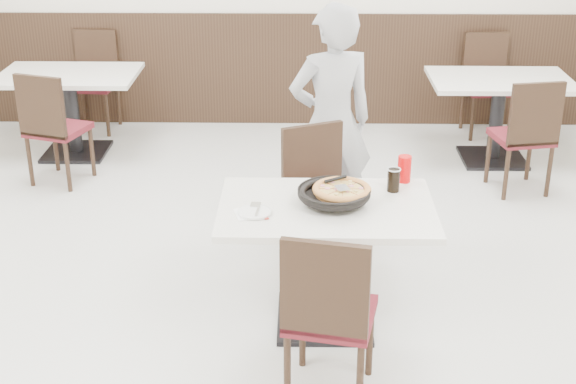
{
  "coord_description": "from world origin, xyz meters",
  "views": [
    {
      "loc": [
        0.18,
        -4.23,
        2.6
      ],
      "look_at": [
        0.11,
        -0.3,
        0.88
      ],
      "focal_mm": 50.0,
      "sensor_mm": 36.0,
      "label": 1
    }
  ],
  "objects_px": {
    "pizza_pan": "(334,197)",
    "pizza": "(342,192)",
    "diner_person": "(331,123)",
    "bg_chair_right_near": "(522,134)",
    "bg_chair_left_far": "(93,83)",
    "chair_far": "(324,204)",
    "bg_table_right": "(496,120)",
    "main_table": "(325,265)",
    "bg_table_left": "(73,114)",
    "cola_glass": "(393,181)",
    "red_cup": "(404,169)",
    "side_plate": "(255,212)",
    "bg_chair_right_far": "(488,86)",
    "chair_near": "(331,311)",
    "bg_chair_left_near": "(58,127)"
  },
  "relations": [
    {
      "from": "pizza_pan",
      "to": "pizza",
      "type": "bearing_deg",
      "value": 26.01
    },
    {
      "from": "diner_person",
      "to": "bg_chair_right_near",
      "type": "bearing_deg",
      "value": -170.57
    },
    {
      "from": "diner_person",
      "to": "bg_chair_left_far",
      "type": "bearing_deg",
      "value": -62.91
    },
    {
      "from": "chair_far",
      "to": "bg_table_right",
      "type": "xyz_separation_m",
      "value": [
        1.56,
        2.03,
        -0.1
      ]
    },
    {
      "from": "bg_chair_left_far",
      "to": "bg_table_right",
      "type": "relative_size",
      "value": 0.79
    },
    {
      "from": "main_table",
      "to": "pizza_pan",
      "type": "bearing_deg",
      "value": 33.12
    },
    {
      "from": "chair_far",
      "to": "bg_table_left",
      "type": "distance_m",
      "value": 3.06
    },
    {
      "from": "pizza",
      "to": "bg_chair_left_far",
      "type": "bearing_deg",
      "value": 123.66
    },
    {
      "from": "cola_glass",
      "to": "bg_chair_left_far",
      "type": "distance_m",
      "value": 4.11
    },
    {
      "from": "pizza_pan",
      "to": "diner_person",
      "type": "relative_size",
      "value": 0.23
    },
    {
      "from": "pizza_pan",
      "to": "red_cup",
      "type": "height_order",
      "value": "red_cup"
    },
    {
      "from": "side_plate",
      "to": "bg_table_left",
      "type": "bearing_deg",
      "value": 122.03
    },
    {
      "from": "pizza",
      "to": "bg_chair_right_far",
      "type": "relative_size",
      "value": 0.31
    },
    {
      "from": "pizza_pan",
      "to": "red_cup",
      "type": "distance_m",
      "value": 0.54
    },
    {
      "from": "cola_glass",
      "to": "diner_person",
      "type": "distance_m",
      "value": 1.04
    },
    {
      "from": "cola_glass",
      "to": "chair_near",
      "type": "bearing_deg",
      "value": -113.74
    },
    {
      "from": "chair_near",
      "to": "bg_chair_left_near",
      "type": "xyz_separation_m",
      "value": [
        -2.14,
        2.77,
        0.0
      ]
    },
    {
      "from": "red_cup",
      "to": "bg_chair_left_near",
      "type": "distance_m",
      "value": 3.16
    },
    {
      "from": "bg_table_right",
      "to": "bg_chair_right_near",
      "type": "relative_size",
      "value": 1.26
    },
    {
      "from": "main_table",
      "to": "side_plate",
      "type": "height_order",
      "value": "side_plate"
    },
    {
      "from": "bg_table_left",
      "to": "bg_chair_right_far",
      "type": "relative_size",
      "value": 1.26
    },
    {
      "from": "cola_glass",
      "to": "bg_chair_left_far",
      "type": "xyz_separation_m",
      "value": [
        -2.55,
        3.21,
        -0.34
      ]
    },
    {
      "from": "diner_person",
      "to": "bg_table_left",
      "type": "bearing_deg",
      "value": -52.63
    },
    {
      "from": "chair_far",
      "to": "pizza_pan",
      "type": "distance_m",
      "value": 0.69
    },
    {
      "from": "chair_near",
      "to": "bg_chair_left_near",
      "type": "height_order",
      "value": "same"
    },
    {
      "from": "chair_far",
      "to": "bg_chair_left_far",
      "type": "xyz_separation_m",
      "value": [
        -2.17,
        2.79,
        0.0
      ]
    },
    {
      "from": "bg_table_right",
      "to": "bg_chair_right_far",
      "type": "xyz_separation_m",
      "value": [
        0.07,
        0.7,
        0.1
      ]
    },
    {
      "from": "side_plate",
      "to": "bg_chair_left_far",
      "type": "relative_size",
      "value": 0.19
    },
    {
      "from": "main_table",
      "to": "chair_far",
      "type": "distance_m",
      "value": 0.64
    },
    {
      "from": "bg_table_right",
      "to": "side_plate",
      "type": "bearing_deg",
      "value": -125.22
    },
    {
      "from": "pizza",
      "to": "red_cup",
      "type": "height_order",
      "value": "red_cup"
    },
    {
      "from": "red_cup",
      "to": "bg_table_left",
      "type": "height_order",
      "value": "red_cup"
    },
    {
      "from": "bg_table_left",
      "to": "chair_far",
      "type": "bearing_deg",
      "value": -44.09
    },
    {
      "from": "cola_glass",
      "to": "bg_chair_right_far",
      "type": "distance_m",
      "value": 3.4
    },
    {
      "from": "pizza",
      "to": "cola_glass",
      "type": "height_order",
      "value": "cola_glass"
    },
    {
      "from": "pizza_pan",
      "to": "cola_glass",
      "type": "distance_m",
      "value": 0.4
    },
    {
      "from": "main_table",
      "to": "bg_chair_left_near",
      "type": "relative_size",
      "value": 1.26
    },
    {
      "from": "main_table",
      "to": "cola_glass",
      "type": "relative_size",
      "value": 9.23
    },
    {
      "from": "red_cup",
      "to": "main_table",
      "type": "bearing_deg",
      "value": -142.62
    },
    {
      "from": "bg_table_right",
      "to": "diner_person",
      "type": "bearing_deg",
      "value": -135.73
    },
    {
      "from": "bg_table_left",
      "to": "red_cup",
      "type": "bearing_deg",
      "value": -42.1
    },
    {
      "from": "chair_far",
      "to": "pizza_pan",
      "type": "xyz_separation_m",
      "value": [
        0.04,
        -0.61,
        0.32
      ]
    },
    {
      "from": "bg_chair_right_near",
      "to": "chair_near",
      "type": "bearing_deg",
      "value": -131.96
    },
    {
      "from": "chair_near",
      "to": "bg_chair_right_near",
      "type": "xyz_separation_m",
      "value": [
        1.6,
        2.65,
        0.0
      ]
    },
    {
      "from": "bg_chair_left_near",
      "to": "bg_chair_right_near",
      "type": "height_order",
      "value": "same"
    },
    {
      "from": "red_cup",
      "to": "bg_table_left",
      "type": "xyz_separation_m",
      "value": [
        -2.66,
        2.4,
        -0.45
      ]
    },
    {
      "from": "diner_person",
      "to": "bg_chair_left_far",
      "type": "height_order",
      "value": "diner_person"
    },
    {
      "from": "bg_chair_left_near",
      "to": "pizza",
      "type": "bearing_deg",
      "value": -24.62
    },
    {
      "from": "pizza_pan",
      "to": "chair_near",
      "type": "bearing_deg",
      "value": -92.67
    },
    {
      "from": "pizza",
      "to": "bg_chair_left_near",
      "type": "height_order",
      "value": "bg_chair_left_near"
    }
  ]
}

